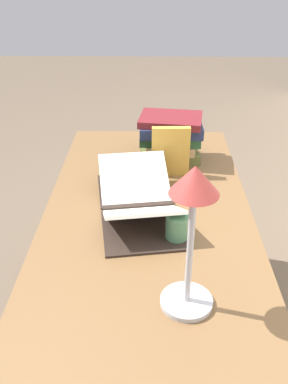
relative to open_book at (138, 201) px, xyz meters
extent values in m
plane|color=brown|center=(0.02, 0.04, -0.82)|extent=(12.00, 12.00, 0.00)
cube|color=brown|center=(0.02, 0.04, -0.06)|extent=(1.59, 0.79, 0.03)
cube|color=brown|center=(-0.73, -0.31, -0.44)|extent=(0.06, 0.06, 0.74)
cube|color=brown|center=(-0.73, 0.38, -0.44)|extent=(0.06, 0.06, 0.74)
cube|color=black|center=(0.00, 0.00, -0.03)|extent=(0.07, 0.28, 0.02)
cube|color=black|center=(-0.15, -0.02, -0.03)|extent=(0.31, 0.32, 0.01)
cube|color=black|center=(0.15, 0.02, -0.03)|extent=(0.31, 0.32, 0.01)
cube|color=silver|center=(-0.12, -0.02, 0.03)|extent=(0.27, 0.30, 0.13)
cube|color=silver|center=(0.12, 0.02, 0.03)|extent=(0.27, 0.30, 0.13)
cube|color=brown|center=(-0.44, 0.13, -0.01)|extent=(0.21, 0.28, 0.05)
cube|color=tan|center=(-0.44, 0.13, 0.03)|extent=(0.17, 0.22, 0.04)
cube|color=#234C2D|center=(-0.44, 0.13, 0.07)|extent=(0.16, 0.28, 0.04)
cube|color=#1E284C|center=(-0.44, 0.13, 0.12)|extent=(0.20, 0.28, 0.05)
cube|color=maroon|center=(-0.44, 0.13, 0.16)|extent=(0.23, 0.30, 0.03)
cube|color=#BC8933|center=(-0.29, 0.13, 0.07)|extent=(0.04, 0.16, 0.22)
cylinder|color=#ADADB2|center=(0.49, 0.15, -0.03)|extent=(0.15, 0.15, 0.02)
cylinder|color=#ADADB2|center=(0.49, 0.15, 0.15)|extent=(0.02, 0.02, 0.35)
cone|color=#99332D|center=(0.49, 0.15, 0.36)|extent=(0.12, 0.12, 0.08)
cylinder|color=#4C7F5B|center=(0.19, 0.14, 0.01)|extent=(0.08, 0.08, 0.09)
torus|color=#4C7F5B|center=(0.15, 0.12, 0.01)|extent=(0.05, 0.03, 0.05)
camera|label=1|loc=(1.38, 0.05, 0.85)|focal=40.00mm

